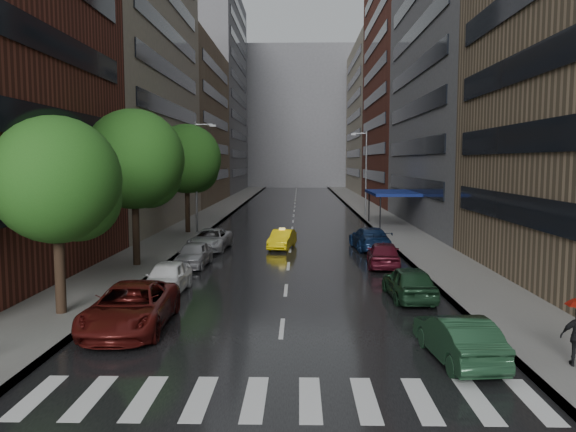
# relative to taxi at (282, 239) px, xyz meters

# --- Properties ---
(ground) EXTENTS (220.00, 220.00, 0.00)m
(ground) POSITION_rel_taxi_xyz_m (0.56, -22.54, -0.64)
(ground) COLOR gray
(ground) RESTS_ON ground
(road) EXTENTS (14.00, 140.00, 0.01)m
(road) POSITION_rel_taxi_xyz_m (0.56, 27.46, -0.64)
(road) COLOR black
(road) RESTS_ON ground
(sidewalk_left) EXTENTS (4.00, 140.00, 0.15)m
(sidewalk_left) POSITION_rel_taxi_xyz_m (-8.44, 27.46, -0.57)
(sidewalk_left) COLOR gray
(sidewalk_left) RESTS_ON ground
(sidewalk_right) EXTENTS (4.00, 140.00, 0.15)m
(sidewalk_right) POSITION_rel_taxi_xyz_m (9.56, 27.46, -0.57)
(sidewalk_right) COLOR gray
(sidewalk_right) RESTS_ON ground
(crosswalk) EXTENTS (13.15, 2.80, 0.01)m
(crosswalk) POSITION_rel_taxi_xyz_m (0.76, -24.54, -0.63)
(crosswalk) COLOR silver
(crosswalk) RESTS_ON ground
(buildings_left) EXTENTS (8.00, 108.00, 38.00)m
(buildings_left) POSITION_rel_taxi_xyz_m (-14.44, 36.25, 15.34)
(buildings_left) COLOR maroon
(buildings_left) RESTS_ON ground
(buildings_right) EXTENTS (8.05, 109.10, 36.00)m
(buildings_right) POSITION_rel_taxi_xyz_m (15.56, 34.17, 14.39)
(buildings_right) COLOR #937A5B
(buildings_right) RESTS_ON ground
(building_far) EXTENTS (40.00, 14.00, 32.00)m
(building_far) POSITION_rel_taxi_xyz_m (0.56, 95.46, 15.36)
(building_far) COLOR slate
(building_far) RESTS_ON ground
(tree_near) EXTENTS (4.85, 4.85, 7.72)m
(tree_near) POSITION_rel_taxi_xyz_m (-8.04, -17.11, 4.64)
(tree_near) COLOR #382619
(tree_near) RESTS_ON ground
(tree_mid) EXTENTS (5.58, 5.58, 8.90)m
(tree_mid) POSITION_rel_taxi_xyz_m (-8.04, -6.98, 5.44)
(tree_mid) COLOR #382619
(tree_mid) RESTS_ON ground
(tree_far) EXTENTS (5.66, 5.66, 9.03)m
(tree_far) POSITION_rel_taxi_xyz_m (-8.04, 7.66, 5.53)
(tree_far) COLOR #382619
(tree_far) RESTS_ON ground
(taxi) EXTENTS (2.00, 4.09, 1.29)m
(taxi) POSITION_rel_taxi_xyz_m (0.00, 0.00, 0.00)
(taxi) COLOR yellow
(taxi) RESTS_ON ground
(parked_cars_left) EXTENTS (2.86, 23.57, 1.61)m
(parked_cars_left) POSITION_rel_taxi_xyz_m (-4.84, -10.95, 0.11)
(parked_cars_left) COLOR #521310
(parked_cars_left) RESTS_ON ground
(parked_cars_right) EXTENTS (2.58, 26.20, 1.55)m
(parked_cars_right) POSITION_rel_taxi_xyz_m (5.96, -8.87, 0.11)
(parked_cars_right) COLOR #1A3A23
(parked_cars_right) RESTS_ON ground
(street_lamp_left) EXTENTS (1.74, 0.22, 9.00)m
(street_lamp_left) POSITION_rel_taxi_xyz_m (-7.16, 7.46, 4.24)
(street_lamp_left) COLOR gray
(street_lamp_left) RESTS_ON sidewalk_left
(street_lamp_right) EXTENTS (1.74, 0.22, 9.00)m
(street_lamp_right) POSITION_rel_taxi_xyz_m (8.28, 22.46, 4.24)
(street_lamp_right) COLOR gray
(street_lamp_right) RESTS_ON sidewalk_right
(awning) EXTENTS (4.00, 8.00, 3.12)m
(awning) POSITION_rel_taxi_xyz_m (9.54, 12.46, 2.49)
(awning) COLOR navy
(awning) RESTS_ON sidewalk_right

